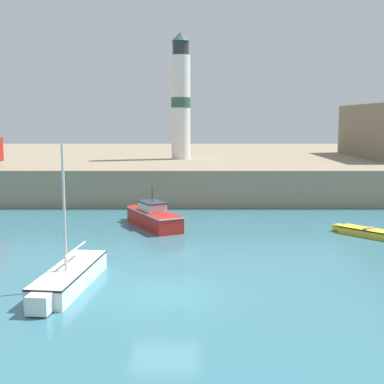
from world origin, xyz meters
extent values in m
plane|color=teal|center=(0.00, 0.00, 0.00)|extent=(200.00, 200.00, 0.00)
cube|color=gray|center=(0.00, 38.50, 1.33)|extent=(120.00, 40.00, 2.66)
cube|color=white|center=(-3.60, 0.86, 0.37)|extent=(1.92, 5.52, 0.74)
cube|color=white|center=(-3.94, -2.12, 0.37)|extent=(0.79, 0.68, 0.63)
cube|color=black|center=(-3.60, 0.86, 0.70)|extent=(1.94, 5.58, 0.07)
cylinder|color=silver|center=(-3.65, 0.46, 3.06)|extent=(0.10, 0.10, 4.65)
cylinder|color=silver|center=(-3.53, 1.53, 1.29)|extent=(0.35, 2.43, 0.08)
cube|color=red|center=(-1.21, 11.94, 0.47)|extent=(3.57, 5.10, 0.94)
cube|color=red|center=(-2.48, 14.46, 0.47)|extent=(1.04, 0.98, 0.80)
cube|color=white|center=(-1.21, 11.94, 0.90)|extent=(3.61, 5.15, 0.07)
cube|color=silver|center=(-1.32, 12.16, 1.17)|extent=(1.79, 2.06, 0.47)
cube|color=#2D333D|center=(-1.32, 12.16, 1.45)|extent=(1.92, 2.22, 0.08)
cylinder|color=black|center=(-1.32, 12.16, 1.94)|extent=(0.04, 0.04, 0.90)
cube|color=yellow|center=(10.54, 9.55, 0.20)|extent=(2.93, 3.08, 0.40)
cube|color=yellow|center=(9.29, 10.92, 0.20)|extent=(0.72, 0.71, 0.34)
cube|color=black|center=(10.54, 9.55, 0.36)|extent=(2.96, 3.11, 0.07)
cube|color=#997F5B|center=(10.54, 9.55, 0.44)|extent=(0.77, 0.72, 0.08)
cylinder|color=silver|center=(0.00, 29.60, 7.24)|extent=(1.69, 1.69, 9.16)
cylinder|color=#2D5647|center=(0.00, 29.60, 7.70)|extent=(1.74, 1.74, 0.90)
cylinder|color=#262D33|center=(0.00, 29.60, 12.42)|extent=(1.43, 1.43, 1.20)
cone|color=#2D5647|center=(0.00, 29.60, 13.42)|extent=(1.60, 1.60, 0.80)
camera|label=1|loc=(1.00, -18.67, 6.31)|focal=50.00mm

